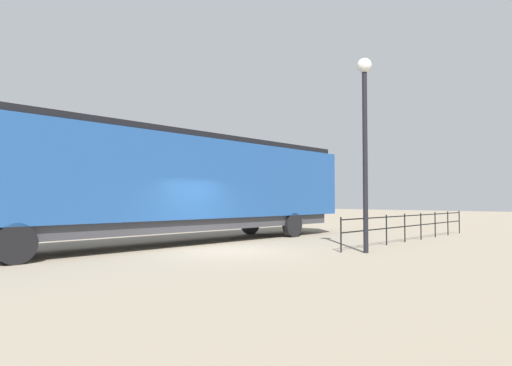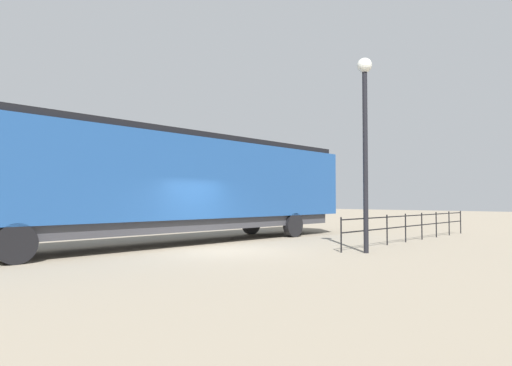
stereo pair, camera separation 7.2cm
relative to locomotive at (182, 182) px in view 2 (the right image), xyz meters
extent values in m
plane|color=gray|center=(3.01, -0.57, -2.39)|extent=(120.00, 120.00, 0.00)
cube|color=navy|center=(0.00, -0.58, 0.13)|extent=(2.96, 18.54, 3.03)
cube|color=black|center=(0.00, 7.37, -0.33)|extent=(2.84, 2.62, 2.12)
cube|color=black|center=(0.00, -0.58, 1.76)|extent=(2.66, 17.80, 0.24)
cube|color=#38383D|center=(0.00, -0.58, -1.62)|extent=(2.66, 17.06, 0.45)
cylinder|color=black|center=(-1.33, 5.35, -1.84)|extent=(0.30, 1.10, 1.10)
cylinder|color=black|center=(1.33, 5.35, -1.84)|extent=(0.30, 1.10, 1.10)
cylinder|color=black|center=(1.33, -6.52, -1.84)|extent=(0.30, 1.10, 1.10)
cylinder|color=black|center=(6.85, 2.11, 0.58)|extent=(0.16, 0.16, 5.95)
sphere|color=silver|center=(6.85, 2.11, 3.70)|extent=(0.48, 0.48, 0.48)
cube|color=black|center=(6.19, 7.27, -1.34)|extent=(0.04, 11.17, 0.04)
cube|color=black|center=(6.19, 7.27, -1.76)|extent=(0.04, 11.17, 0.04)
cylinder|color=black|center=(6.19, 1.68, -1.82)|extent=(0.05, 0.05, 1.15)
cylinder|color=black|center=(6.19, 3.28, -1.82)|extent=(0.05, 0.05, 1.15)
cylinder|color=black|center=(6.19, 4.87, -1.82)|extent=(0.05, 0.05, 1.15)
cylinder|color=black|center=(6.19, 6.47, -1.82)|extent=(0.05, 0.05, 1.15)
cylinder|color=black|center=(6.19, 8.06, -1.82)|extent=(0.05, 0.05, 1.15)
cylinder|color=black|center=(6.19, 9.66, -1.82)|extent=(0.05, 0.05, 1.15)
cylinder|color=black|center=(6.19, 11.26, -1.82)|extent=(0.05, 0.05, 1.15)
cylinder|color=black|center=(6.19, 12.85, -1.82)|extent=(0.05, 0.05, 1.15)
camera|label=1|loc=(14.07, -10.94, -0.67)|focal=31.51mm
camera|label=2|loc=(14.13, -10.90, -0.67)|focal=31.51mm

